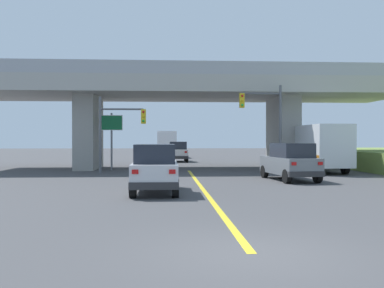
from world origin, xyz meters
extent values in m
plane|color=#424244|center=(0.00, 25.27, 0.00)|extent=(160.00, 160.00, 0.00)
cube|color=#A8A59E|center=(0.00, 25.27, 6.07)|extent=(32.50, 8.45, 1.17)
cube|color=#9A9891|center=(-7.48, 25.27, 2.74)|extent=(1.45, 5.07, 5.49)
cube|color=#9A9891|center=(7.48, 25.27, 2.74)|extent=(1.45, 5.07, 5.49)
cube|color=#9EA0A5|center=(0.00, 21.19, 7.11)|extent=(32.50, 0.20, 0.90)
cube|color=#9EA0A5|center=(0.00, 29.34, 7.11)|extent=(32.50, 0.20, 0.90)
cube|color=yellow|center=(0.00, 11.37, 0.00)|extent=(0.20, 22.74, 0.01)
cube|color=silver|center=(-2.09, 9.94, 0.81)|extent=(1.81, 4.36, 0.90)
cube|color=#1E232D|center=(-2.09, 9.61, 1.64)|extent=(1.60, 2.40, 0.76)
cube|color=#2D2D30|center=(-2.09, 7.81, 0.50)|extent=(1.85, 0.20, 0.28)
cube|color=red|center=(-2.77, 7.74, 1.03)|extent=(0.24, 0.06, 0.16)
cube|color=red|center=(-1.41, 7.74, 1.03)|extent=(0.24, 0.06, 0.16)
cylinder|color=black|center=(-2.90, 11.57, 0.36)|extent=(0.26, 0.72, 0.72)
cylinder|color=black|center=(-1.29, 11.57, 0.36)|extent=(0.26, 0.72, 0.72)
cylinder|color=black|center=(-2.90, 8.31, 0.36)|extent=(0.26, 0.72, 0.72)
cylinder|color=black|center=(-1.29, 8.31, 0.36)|extent=(0.26, 0.72, 0.72)
cube|color=slate|center=(5.07, 15.05, 0.81)|extent=(2.32, 4.67, 0.90)
cube|color=#1E232D|center=(5.11, 14.72, 1.64)|extent=(1.88, 2.63, 0.76)
cube|color=#2D2D30|center=(5.31, 12.87, 0.50)|extent=(1.89, 0.40, 0.28)
cube|color=red|center=(4.63, 12.72, 1.03)|extent=(0.25, 0.09, 0.16)
cube|color=red|center=(6.01, 12.87, 1.03)|extent=(0.25, 0.09, 0.16)
cylinder|color=black|center=(4.07, 16.65, 0.36)|extent=(0.34, 0.74, 0.72)
cylinder|color=black|center=(5.71, 16.83, 0.36)|extent=(0.34, 0.74, 0.72)
cylinder|color=black|center=(4.44, 13.28, 0.36)|extent=(0.34, 0.74, 0.72)
cylinder|color=black|center=(6.08, 13.46, 0.36)|extent=(0.34, 0.74, 0.72)
cube|color=silver|center=(8.85, 24.01, 1.40)|extent=(2.20, 2.00, 1.90)
cube|color=silver|center=(8.85, 20.33, 1.82)|extent=(2.31, 5.35, 2.74)
cube|color=#B26619|center=(8.85, 20.33, 1.14)|extent=(2.33, 5.24, 0.24)
cylinder|color=black|center=(7.85, 24.01, 0.45)|extent=(0.30, 0.90, 0.90)
cylinder|color=black|center=(9.85, 24.01, 0.45)|extent=(0.30, 0.90, 0.90)
cylinder|color=black|center=(7.85, 19.00, 0.45)|extent=(0.30, 0.90, 0.90)
cylinder|color=black|center=(9.85, 19.00, 0.45)|extent=(0.30, 0.90, 0.90)
cube|color=silver|center=(-0.41, 35.80, 0.81)|extent=(1.88, 4.40, 0.90)
cube|color=#1E232D|center=(-0.41, 35.47, 1.64)|extent=(1.65, 2.42, 0.76)
cube|color=#2D2D30|center=(-0.41, 33.64, 0.50)|extent=(1.92, 0.20, 0.28)
cube|color=red|center=(-1.11, 33.57, 1.03)|extent=(0.24, 0.06, 0.16)
cube|color=red|center=(0.30, 33.57, 1.03)|extent=(0.24, 0.06, 0.16)
cylinder|color=black|center=(-1.25, 37.45, 0.36)|extent=(0.26, 0.72, 0.72)
cylinder|color=black|center=(0.43, 37.45, 0.36)|extent=(0.26, 0.72, 0.72)
cylinder|color=black|center=(-1.25, 34.14, 0.36)|extent=(0.26, 0.72, 0.72)
cylinder|color=black|center=(0.43, 34.14, 0.36)|extent=(0.26, 0.72, 0.72)
cylinder|color=#56595E|center=(5.98, 20.32, 2.92)|extent=(0.18, 0.18, 5.84)
cylinder|color=#56595E|center=(4.69, 20.32, 5.28)|extent=(2.59, 0.12, 0.12)
cube|color=gold|center=(3.39, 20.32, 4.80)|extent=(0.32, 0.26, 0.96)
sphere|color=red|center=(3.39, 20.17, 5.10)|extent=(0.16, 0.16, 0.16)
sphere|color=gold|center=(3.39, 20.17, 4.80)|extent=(0.16, 0.16, 0.16)
sphere|color=green|center=(3.39, 20.17, 4.50)|extent=(0.16, 0.16, 0.16)
cylinder|color=#56595E|center=(-5.98, 20.88, 2.53)|extent=(0.18, 0.18, 5.06)
cylinder|color=#56595E|center=(-4.55, 20.88, 4.24)|extent=(2.86, 0.12, 0.12)
cube|color=gold|center=(-3.12, 20.88, 3.76)|extent=(0.32, 0.26, 0.96)
sphere|color=red|center=(-3.12, 20.73, 4.06)|extent=(0.16, 0.16, 0.16)
sphere|color=gold|center=(-3.12, 20.73, 3.76)|extent=(0.16, 0.16, 0.16)
sphere|color=green|center=(-3.12, 20.73, 3.46)|extent=(0.16, 0.16, 0.16)
cylinder|color=slate|center=(-5.56, 23.58, 2.07)|extent=(0.14, 0.14, 4.15)
cube|color=#146638|center=(-5.56, 23.52, 3.44)|extent=(1.52, 0.08, 1.01)
cube|color=white|center=(-5.56, 23.51, 3.44)|extent=(1.60, 0.04, 1.09)
cube|color=red|center=(-1.48, 49.81, 1.40)|extent=(2.20, 2.00, 1.90)
cube|color=silver|center=(-1.48, 46.22, 1.85)|extent=(2.31, 5.17, 2.80)
cube|color=#195999|center=(-1.48, 46.22, 1.15)|extent=(2.33, 5.07, 0.24)
cylinder|color=black|center=(-2.48, 49.81, 0.45)|extent=(0.30, 0.90, 0.90)
cylinder|color=black|center=(-0.48, 49.81, 0.45)|extent=(0.30, 0.90, 0.90)
cylinder|color=black|center=(-2.48, 44.93, 0.45)|extent=(0.30, 0.90, 0.90)
cylinder|color=black|center=(-0.48, 44.93, 0.45)|extent=(0.30, 0.90, 0.90)
camera|label=1|loc=(-1.66, -8.28, 2.20)|focal=40.79mm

